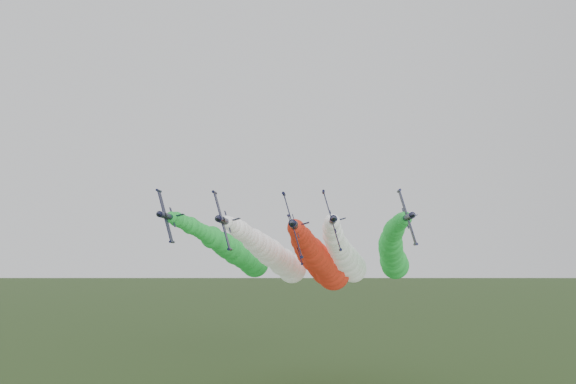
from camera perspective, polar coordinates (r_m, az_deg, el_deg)
name	(u,v)px	position (r m, az deg, el deg)	size (l,w,h in m)	color
jet_lead	(323,263)	(136.80, 3.58, -7.21)	(13.62, 84.15, 18.31)	black
jet_inner_left	(276,257)	(143.92, -1.23, -6.61)	(13.28, 83.81, 17.98)	black
jet_inner_right	(346,258)	(144.35, 5.87, -6.70)	(12.94, 83.47, 17.64)	black
jet_outer_left	(237,253)	(155.92, -5.18, -6.16)	(13.43, 83.96, 18.12)	black
jet_outer_right	(393,254)	(152.00, 10.62, -6.16)	(13.28, 83.81, 17.97)	black
jet_trail	(319,266)	(160.91, 3.16, -7.49)	(12.89, 83.42, 17.59)	black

